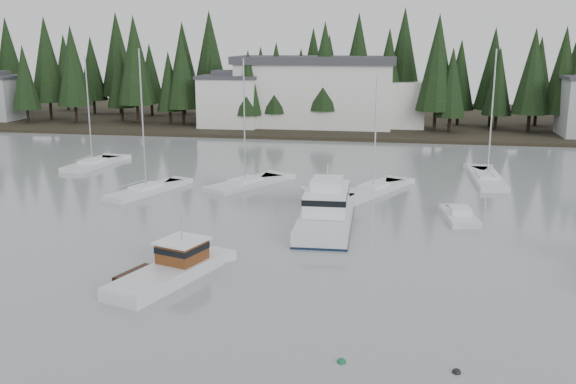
{
  "coord_description": "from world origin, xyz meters",
  "views": [
    {
      "loc": [
        8.52,
        -18.97,
        13.85
      ],
      "look_at": [
        0.21,
        28.07,
        2.5
      ],
      "focal_mm": 40.0,
      "sensor_mm": 36.0,
      "label": 1
    }
  ],
  "objects_px": {
    "house_west": "(230,100)",
    "sailboat_1": "(245,185)",
    "harbor_inn": "(328,93)",
    "sailboat_2": "(487,180)",
    "sailboat_0": "(93,166)",
    "runabout_1": "(460,218)",
    "sailboat_3": "(146,192)",
    "lobster_boat_brown": "(169,272)",
    "cabin_cruiser_center": "(326,214)",
    "sailboat_7": "(374,191)"
  },
  "relations": [
    {
      "from": "lobster_boat_brown",
      "to": "sailboat_1",
      "type": "xyz_separation_m",
      "value": [
        -1.46,
        25.07,
        -0.4
      ]
    },
    {
      "from": "harbor_inn",
      "to": "sailboat_2",
      "type": "height_order",
      "value": "sailboat_2"
    },
    {
      "from": "sailboat_2",
      "to": "runabout_1",
      "type": "relative_size",
      "value": 2.43
    },
    {
      "from": "sailboat_3",
      "to": "sailboat_7",
      "type": "bearing_deg",
      "value": -59.36
    },
    {
      "from": "cabin_cruiser_center",
      "to": "sailboat_1",
      "type": "relative_size",
      "value": 0.99
    },
    {
      "from": "sailboat_2",
      "to": "harbor_inn",
      "type": "bearing_deg",
      "value": 28.15
    },
    {
      "from": "lobster_boat_brown",
      "to": "sailboat_2",
      "type": "height_order",
      "value": "sailboat_2"
    },
    {
      "from": "house_west",
      "to": "cabin_cruiser_center",
      "type": "relative_size",
      "value": 0.75
    },
    {
      "from": "cabin_cruiser_center",
      "to": "sailboat_3",
      "type": "bearing_deg",
      "value": 65.29
    },
    {
      "from": "runabout_1",
      "to": "sailboat_7",
      "type": "bearing_deg",
      "value": 32.38
    },
    {
      "from": "cabin_cruiser_center",
      "to": "house_west",
      "type": "bearing_deg",
      "value": 20.63
    },
    {
      "from": "sailboat_0",
      "to": "sailboat_3",
      "type": "bearing_deg",
      "value": -130.17
    },
    {
      "from": "harbor_inn",
      "to": "sailboat_3",
      "type": "xyz_separation_m",
      "value": [
        -11.58,
        -46.55,
        -5.69
      ]
    },
    {
      "from": "sailboat_0",
      "to": "sailboat_1",
      "type": "bearing_deg",
      "value": -103.95
    },
    {
      "from": "harbor_inn",
      "to": "runabout_1",
      "type": "height_order",
      "value": "harbor_inn"
    },
    {
      "from": "cabin_cruiser_center",
      "to": "runabout_1",
      "type": "height_order",
      "value": "cabin_cruiser_center"
    },
    {
      "from": "harbor_inn",
      "to": "house_west",
      "type": "bearing_deg",
      "value": -167.48
    },
    {
      "from": "harbor_inn",
      "to": "lobster_boat_brown",
      "type": "relative_size",
      "value": 3.4
    },
    {
      "from": "lobster_boat_brown",
      "to": "runabout_1",
      "type": "height_order",
      "value": "lobster_boat_brown"
    },
    {
      "from": "sailboat_0",
      "to": "sailboat_7",
      "type": "distance_m",
      "value": 32.56
    },
    {
      "from": "lobster_boat_brown",
      "to": "runabout_1",
      "type": "distance_m",
      "value": 24.34
    },
    {
      "from": "sailboat_0",
      "to": "runabout_1",
      "type": "bearing_deg",
      "value": -106.36
    },
    {
      "from": "cabin_cruiser_center",
      "to": "harbor_inn",
      "type": "bearing_deg",
      "value": 4.41
    },
    {
      "from": "lobster_boat_brown",
      "to": "cabin_cruiser_center",
      "type": "relative_size",
      "value": 0.69
    },
    {
      "from": "house_west",
      "to": "sailboat_2",
      "type": "xyz_separation_m",
      "value": [
        35.31,
        -32.33,
        -4.59
      ]
    },
    {
      "from": "runabout_1",
      "to": "sailboat_2",
      "type": "bearing_deg",
      "value": -22.05
    },
    {
      "from": "cabin_cruiser_center",
      "to": "sailboat_1",
      "type": "distance_m",
      "value": 15.03
    },
    {
      "from": "house_west",
      "to": "sailboat_7",
      "type": "xyz_separation_m",
      "value": [
        24.26,
        -39.1,
        -4.6
      ]
    },
    {
      "from": "lobster_boat_brown",
      "to": "sailboat_3",
      "type": "xyz_separation_m",
      "value": [
        -9.85,
        20.68,
        -0.38
      ]
    },
    {
      "from": "house_west",
      "to": "sailboat_2",
      "type": "height_order",
      "value": "sailboat_2"
    },
    {
      "from": "harbor_inn",
      "to": "sailboat_0",
      "type": "relative_size",
      "value": 2.31
    },
    {
      "from": "house_west",
      "to": "sailboat_7",
      "type": "bearing_deg",
      "value": -58.19
    },
    {
      "from": "lobster_boat_brown",
      "to": "cabin_cruiser_center",
      "type": "distance_m",
      "value": 15.44
    },
    {
      "from": "house_west",
      "to": "sailboat_1",
      "type": "height_order",
      "value": "sailboat_1"
    },
    {
      "from": "runabout_1",
      "to": "sailboat_3",
      "type": "bearing_deg",
      "value": 73.43
    },
    {
      "from": "house_west",
      "to": "harbor_inn",
      "type": "bearing_deg",
      "value": 12.52
    },
    {
      "from": "house_west",
      "to": "cabin_cruiser_center",
      "type": "bearing_deg",
      "value": -67.31
    },
    {
      "from": "runabout_1",
      "to": "house_west",
      "type": "bearing_deg",
      "value": 25.75
    },
    {
      "from": "harbor_inn",
      "to": "sailboat_3",
      "type": "height_order",
      "value": "sailboat_3"
    },
    {
      "from": "sailboat_2",
      "to": "runabout_1",
      "type": "height_order",
      "value": "sailboat_2"
    },
    {
      "from": "sailboat_1",
      "to": "sailboat_3",
      "type": "xyz_separation_m",
      "value": [
        -8.39,
        -4.39,
        0.02
      ]
    },
    {
      "from": "harbor_inn",
      "to": "lobster_boat_brown",
      "type": "height_order",
      "value": "harbor_inn"
    },
    {
      "from": "house_west",
      "to": "sailboat_2",
      "type": "relative_size",
      "value": 0.7
    },
    {
      "from": "sailboat_0",
      "to": "sailboat_1",
      "type": "distance_m",
      "value": 20.53
    },
    {
      "from": "runabout_1",
      "to": "lobster_boat_brown",
      "type": "bearing_deg",
      "value": 124.37
    },
    {
      "from": "sailboat_3",
      "to": "runabout_1",
      "type": "distance_m",
      "value": 28.28
    },
    {
      "from": "sailboat_3",
      "to": "sailboat_7",
      "type": "height_order",
      "value": "sailboat_3"
    },
    {
      "from": "sailboat_0",
      "to": "runabout_1",
      "type": "xyz_separation_m",
      "value": [
        38.9,
        -15.61,
        0.06
      ]
    },
    {
      "from": "house_west",
      "to": "lobster_boat_brown",
      "type": "relative_size",
      "value": 1.1
    },
    {
      "from": "lobster_boat_brown",
      "to": "house_west",
      "type": "bearing_deg",
      "value": 29.91
    }
  ]
}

